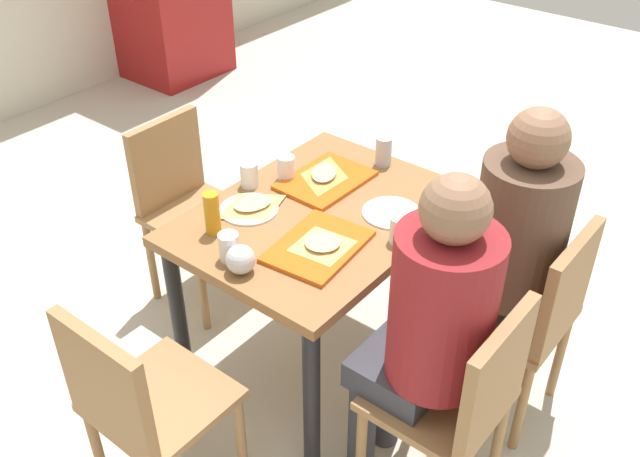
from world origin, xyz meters
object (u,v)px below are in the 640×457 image
Objects in this scene: soda_can at (384,151)px; condiment_bottle at (212,213)px; paper_plate_center at (249,209)px; person_in_brown_jacket at (508,242)px; paper_plate_near_edge at (392,213)px; chair_far_side at (185,198)px; chair_left_end at (139,403)px; pizza_slice_a at (322,244)px; plastic_cup_a at (249,175)px; person_in_red at (430,320)px; foil_bundle at (240,259)px; plastic_cup_b at (399,230)px; plastic_cup_c at (229,247)px; chair_near_right at (533,312)px; chair_near_left at (461,398)px; tray_red_far at (326,180)px; main_table at (320,236)px; plastic_cup_d at (286,168)px; pizza_slice_b at (324,174)px; tray_red_near at (318,246)px; pizza_slice_c at (252,205)px.

soda_can is 0.76× the size of condiment_bottle.
paper_plate_center is at bearing 161.90° from soda_can.
person_in_brown_jacket reaches higher than paper_plate_near_edge.
chair_left_end is at bearing -139.40° from chair_far_side.
paper_plate_near_edge is 0.89× the size of pizza_slice_a.
plastic_cup_a is 0.82× the size of soda_can.
pizza_slice_a is (0.08, 0.48, 0.02)m from person_in_red.
paper_plate_center is 2.20× the size of foil_bundle.
plastic_cup_b is 0.59m from plastic_cup_c.
condiment_bottle is (-0.60, 0.85, 0.08)m from person_in_brown_jacket.
chair_near_right is 1.07m from foil_bundle.
foil_bundle is (-0.03, -0.08, 0.00)m from plastic_cup_c.
condiment_bottle is at bearing 95.25° from person_in_red.
chair_near_right is 3.50× the size of pizza_slice_a.
person_in_brown_jacket reaches higher than paper_plate_center.
pizza_slice_a is 0.30m from foil_bundle.
chair_near_right is at bearing -79.47° from paper_plate_near_edge.
chair_near_right is at bearing -80.47° from chair_far_side.
chair_near_left is at bearing -85.49° from condiment_bottle.
chair_near_right is 0.93m from tray_red_far.
paper_plate_near_edge is (-0.03, -0.33, -0.00)m from tray_red_far.
main_table is at bearing 40.67° from pizza_slice_a.
paper_plate_near_edge is 0.34m from pizza_slice_a.
person_in_brown_jacket is at bearing -76.06° from paper_plate_near_edge.
chair_near_right is 0.62m from paper_plate_near_edge.
paper_plate_near_edge is (-0.10, 0.56, 0.25)m from chair_near_right.
chair_near_left is 1.13m from plastic_cup_d.
plastic_cup_c reaches higher than pizza_slice_b.
person_in_brown_jacket is (-0.00, 0.14, 0.25)m from chair_near_right.
chair_near_left is 1.03m from tray_red_far.
main_table is 0.79m from chair_far_side.
chair_near_right is 1.57m from chair_far_side.
main_table is 4.73× the size of paper_plate_center.
soda_can reaches higher than main_table.
person_in_brown_jacket reaches higher than foil_bundle.
main_table is at bearing 125.97° from paper_plate_near_edge.
tray_red_near is 0.35m from paper_plate_center.
pizza_slice_c is 1.55× the size of condiment_bottle.
condiment_bottle is at bearing 123.63° from plastic_cup_b.
person_in_brown_jacket is 0.95m from paper_plate_center.
plastic_cup_d reaches higher than main_table.
chair_left_end is 3.50× the size of pizza_slice_a.
pizza_slice_c is 0.21m from condiment_bottle.
chair_near_right is 0.87m from soda_can.
chair_near_left is at bearing -97.48° from pizza_slice_a.
chair_near_left is 0.52m from chair_near_right.
main_table is at bearing -145.41° from pizza_slice_b.
plastic_cup_b reaches higher than paper_plate_near_edge.
plastic_cup_b is (0.03, -0.33, 0.16)m from main_table.
tray_red_far is 3.60× the size of foil_bundle.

